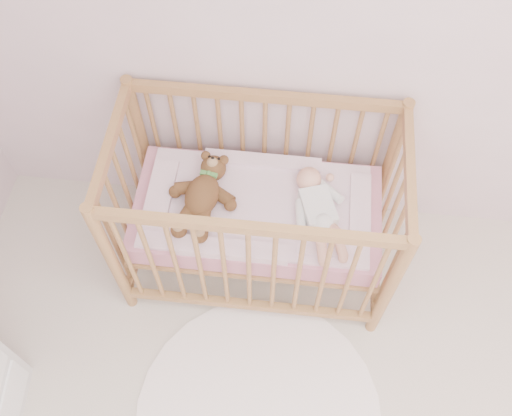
# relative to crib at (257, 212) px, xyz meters

# --- Properties ---
(wall_back) EXTENTS (4.00, 0.02, 2.70)m
(wall_back) POSITION_rel_crib_xyz_m (0.45, 0.40, 0.85)
(wall_back) COLOR silver
(wall_back) RESTS_ON floor
(crib) EXTENTS (1.36, 0.76, 1.00)m
(crib) POSITION_rel_crib_xyz_m (0.00, 0.00, 0.00)
(crib) COLOR #B5764C
(crib) RESTS_ON floor
(mattress) EXTENTS (1.22, 0.62, 0.13)m
(mattress) POSITION_rel_crib_xyz_m (0.00, 0.00, -0.01)
(mattress) COLOR pink
(mattress) RESTS_ON crib
(blanket) EXTENTS (1.10, 0.58, 0.06)m
(blanket) POSITION_rel_crib_xyz_m (-0.00, 0.00, 0.06)
(blanket) COLOR #E8A0BF
(blanket) RESTS_ON mattress
(baby) EXTENTS (0.43, 0.61, 0.13)m
(baby) POSITION_rel_crib_xyz_m (0.29, -0.02, 0.14)
(baby) COLOR white
(baby) RESTS_ON blanket
(teddy_bear) EXTENTS (0.43, 0.56, 0.14)m
(teddy_bear) POSITION_rel_crib_xyz_m (-0.26, -0.02, 0.15)
(teddy_bear) COLOR brown
(teddy_bear) RESTS_ON blanket
(rug) EXTENTS (1.22, 1.22, 0.01)m
(rug) POSITION_rel_crib_xyz_m (0.10, -0.87, -0.49)
(rug) COLOR white
(rug) RESTS_ON floor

